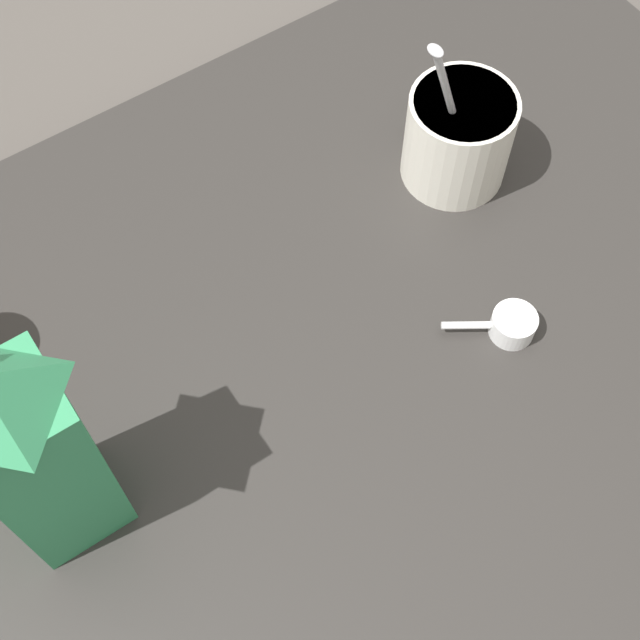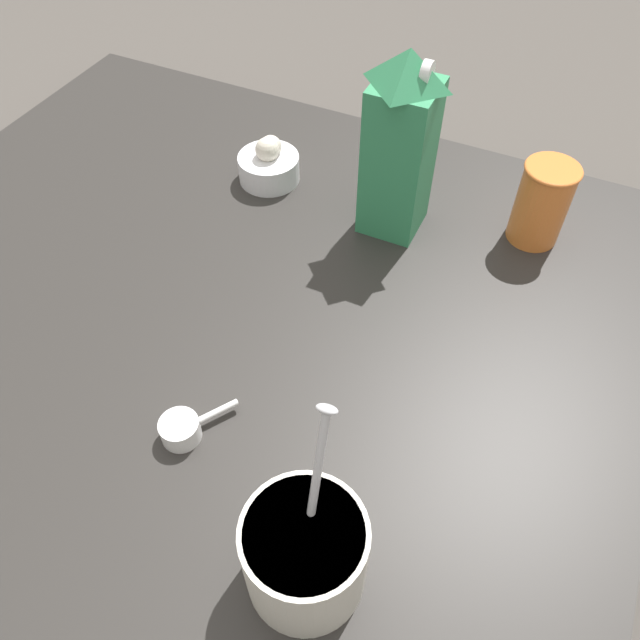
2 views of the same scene
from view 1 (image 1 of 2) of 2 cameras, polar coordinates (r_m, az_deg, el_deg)
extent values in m
plane|color=#4C4742|center=(0.93, 8.14, -9.39)|extent=(6.00, 6.00, 0.00)
cube|color=#2D2B28|center=(0.91, 8.33, -8.89)|extent=(1.17, 1.17, 0.05)
cube|color=#338C59|center=(0.78, -17.38, -8.66)|extent=(0.09, 0.09, 0.23)
cylinder|color=silver|center=(1.02, 8.83, 11.44)|extent=(0.12, 0.12, 0.11)
cylinder|color=white|center=(0.98, 9.20, 13.20)|extent=(0.11, 0.11, 0.02)
cylinder|color=silver|center=(0.94, 8.20, 13.99)|extent=(0.07, 0.02, 0.16)
ellipsoid|color=silver|center=(0.87, 7.40, 16.73)|extent=(0.02, 0.02, 0.01)
cylinder|color=white|center=(0.94, 12.26, -0.30)|extent=(0.05, 0.05, 0.03)
cylinder|color=white|center=(0.93, 9.32, -0.33)|extent=(0.05, 0.03, 0.01)
camera|label=2|loc=(0.90, 23.94, 47.07)|focal=35.00mm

